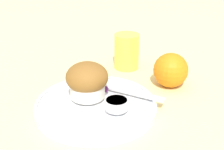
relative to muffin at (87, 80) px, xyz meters
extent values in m
plane|color=beige|center=(0.02, -0.01, -0.05)|extent=(3.00, 3.00, 0.00)
cylinder|color=white|center=(0.02, -0.01, -0.05)|extent=(0.23, 0.23, 0.01)
torus|color=white|center=(0.02, -0.01, -0.04)|extent=(0.23, 0.23, 0.01)
cylinder|color=silver|center=(0.00, 0.00, -0.02)|extent=(0.07, 0.07, 0.03)
ellipsoid|color=brown|center=(0.00, 0.00, 0.01)|extent=(0.08, 0.08, 0.06)
cylinder|color=silver|center=(0.07, 0.00, -0.02)|extent=(0.04, 0.04, 0.02)
cylinder|color=silver|center=(0.07, 0.00, -0.02)|extent=(0.04, 0.04, 0.00)
sphere|color=#4C194C|center=(0.00, 0.03, -0.03)|extent=(0.01, 0.01, 0.01)
sphere|color=#4C194C|center=(0.02, 0.03, -0.03)|extent=(0.01, 0.01, 0.01)
cube|color=silver|center=(0.03, 0.06, -0.03)|extent=(0.20, 0.04, 0.00)
sphere|color=orange|center=(0.09, 0.17, -0.02)|extent=(0.08, 0.08, 0.08)
cylinder|color=#EAD14C|center=(-0.04, 0.20, -0.01)|extent=(0.06, 0.06, 0.09)
camera|label=1|loc=(0.35, -0.41, 0.26)|focal=50.00mm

